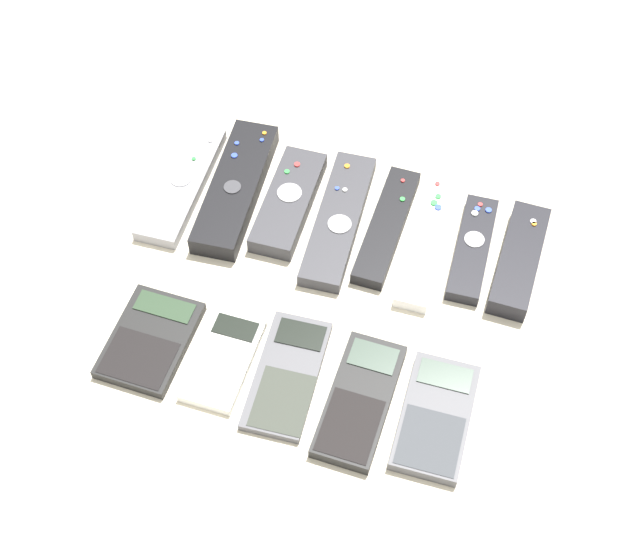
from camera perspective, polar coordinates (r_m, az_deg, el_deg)
The scene contains 14 objects.
ground_plane at distance 1.07m, azimuth -0.46°, elevation -1.71°, with size 3.00×3.00×0.00m, color beige.
remote_0 at distance 1.19m, azimuth -8.85°, elevation 6.13°, with size 0.06×0.20×0.02m.
remote_1 at distance 1.17m, azimuth -5.41°, elevation 5.89°, with size 0.07×0.22×0.03m.
remote_2 at distance 1.15m, azimuth -2.02°, elevation 5.02°, with size 0.06×0.17×0.03m.
remote_3 at distance 1.13m, azimuth 1.19°, elevation 3.88°, with size 0.06×0.21×0.02m.
remote_4 at distance 1.13m, azimuth 4.28°, elevation 3.44°, with size 0.04×0.18×0.02m.
remote_5 at distance 1.13m, azimuth 6.99°, elevation 2.73°, with size 0.04×0.22×0.02m.
remote_6 at distance 1.12m, azimuth 9.72°, elevation 2.00°, with size 0.04×0.16×0.02m.
remote_7 at distance 1.12m, azimuth 12.62°, elevation 1.27°, with size 0.05×0.16×0.03m.
calculator_0 at distance 1.05m, azimuth -10.81°, elevation -3.78°, with size 0.09×0.13×0.02m.
calculator_1 at distance 1.03m, azimuth -6.22°, elevation -5.11°, with size 0.06×0.12×0.01m.
calculator_2 at distance 1.02m, azimuth -1.86°, elevation -6.14°, with size 0.08×0.16×0.01m.
calculator_3 at distance 1.00m, azimuth 2.54°, elevation -7.69°, with size 0.07×0.16×0.02m.
calculator_4 at distance 1.00m, azimuth 7.41°, elevation -8.67°, with size 0.08×0.14×0.02m.
Camera 1 is at (0.18, -0.55, 0.90)m, focal length 50.00 mm.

